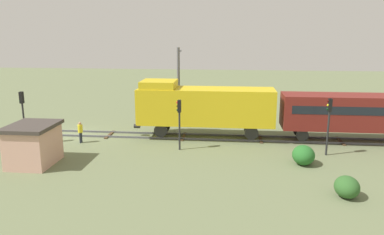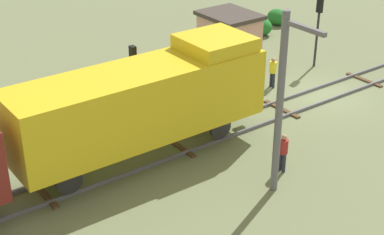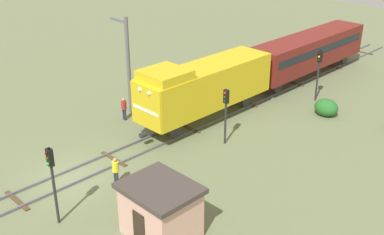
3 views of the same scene
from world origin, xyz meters
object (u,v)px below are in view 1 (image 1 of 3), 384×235
object	(u,v)px
catenary_mast	(179,83)
relay_hut	(33,144)
traffic_signal_near	(22,108)
worker_by_signal	(165,114)
locomotive	(203,105)
traffic_signal_far	(329,116)
worker_near_track	(80,131)
traffic_signal_mid	(179,115)
passenger_car_leading	(373,112)

from	to	relation	value
catenary_mast	relay_hut	xyz separation A→B (m)	(12.57, -8.01, -2.47)
traffic_signal_near	catenary_mast	size ratio (longest dim) A/B	0.58
traffic_signal_near	worker_by_signal	bearing A→B (deg)	126.98
worker_by_signal	traffic_signal_near	bearing A→B (deg)	120.20
locomotive	traffic_signal_far	xyz separation A→B (m)	(3.60, 9.09, 0.09)
worker_by_signal	relay_hut	world-z (taller)	relay_hut
locomotive	traffic_signal_far	world-z (taller)	locomotive
worker_near_track	worker_by_signal	size ratio (longest dim) A/B	1.00
traffic_signal_mid	traffic_signal_far	size ratio (longest dim) A/B	0.92
worker_by_signal	relay_hut	xyz separation A→B (m)	(11.70, -6.80, 0.40)
locomotive	traffic_signal_mid	bearing A→B (deg)	-24.39
passenger_car_leading	traffic_signal_mid	bearing A→B (deg)	-77.13
worker_by_signal	relay_hut	size ratio (longest dim) A/B	0.49
traffic_signal_mid	worker_by_signal	bearing A→B (deg)	-162.37
locomotive	catenary_mast	distance (m)	5.86
traffic_signal_mid	worker_by_signal	world-z (taller)	traffic_signal_mid
worker_near_track	worker_by_signal	xyz separation A→B (m)	(-6.60, 5.65, 0.00)
traffic_signal_far	catenary_mast	xyz separation A→B (m)	(-8.67, -11.83, 0.99)
passenger_car_leading	traffic_signal_mid	xyz separation A→B (m)	(3.40, -14.88, 0.12)
passenger_car_leading	worker_by_signal	world-z (taller)	passenger_car_leading
passenger_car_leading	worker_near_track	xyz separation A→B (m)	(2.40, -22.94, -1.53)
traffic_signal_far	worker_by_signal	xyz separation A→B (m)	(-7.80, -13.05, -1.87)
locomotive	traffic_signal_near	size ratio (longest dim) A/B	2.78
traffic_signal_far	relay_hut	distance (m)	20.28
catenary_mast	relay_hut	distance (m)	15.11
traffic_signal_far	worker_by_signal	size ratio (longest dim) A/B	2.42
passenger_car_leading	relay_hut	distance (m)	25.25
locomotive	passenger_car_leading	bearing A→B (deg)	90.00
traffic_signal_far	worker_by_signal	bearing A→B (deg)	-120.87
worker_by_signal	catenary_mast	world-z (taller)	catenary_mast
catenary_mast	locomotive	bearing A→B (deg)	28.39
traffic_signal_mid	locomotive	bearing A→B (deg)	155.61
locomotive	worker_near_track	world-z (taller)	locomotive
locomotive	traffic_signal_near	distance (m)	14.15
worker_near_track	relay_hut	xyz separation A→B (m)	(5.10, -1.14, 0.40)
worker_near_track	relay_hut	world-z (taller)	relay_hut
traffic_signal_near	catenary_mast	world-z (taller)	catenary_mast
traffic_signal_near	worker_near_track	bearing A→B (deg)	100.85
catenary_mast	relay_hut	bearing A→B (deg)	-32.52
worker_by_signal	traffic_signal_mid	bearing A→B (deg)	-169.16
traffic_signal_near	locomotive	bearing A→B (deg)	103.07
locomotive	traffic_signal_far	size ratio (longest dim) A/B	2.82
locomotive	traffic_signal_far	distance (m)	9.78
locomotive	passenger_car_leading	xyz separation A→B (m)	(0.00, 13.34, -0.25)
passenger_car_leading	traffic_signal_mid	distance (m)	15.26
worker_near_track	relay_hut	size ratio (longest dim) A/B	0.49
traffic_signal_mid	relay_hut	world-z (taller)	traffic_signal_mid
traffic_signal_near	worker_by_signal	world-z (taller)	traffic_signal_near
worker_near_track	traffic_signal_far	bearing A→B (deg)	86.52
catenary_mast	traffic_signal_mid	bearing A→B (deg)	8.05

